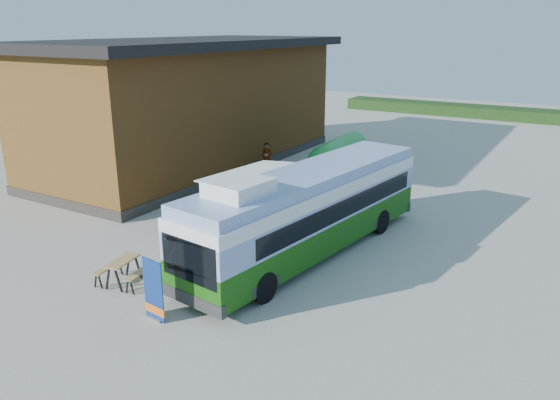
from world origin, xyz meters
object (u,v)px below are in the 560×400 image
Objects in this scene: banner at (154,295)px; bus at (308,209)px; slurry_tanker at (339,157)px; picnic_table at (123,266)px; person_a at (267,157)px; person_b at (258,199)px.

bus is at bearing 84.28° from banner.
bus is 10.36m from slurry_tanker.
person_a is at bearing 93.09° from picnic_table.
person_a is 0.27× the size of slurry_tanker.
bus reaches higher than banner.
person_a is (-3.67, 14.89, 0.23)m from picnic_table.
person_a is at bearing 136.80° from bus.
bus is at bearing 99.42° from person_b.
bus is 6.88m from banner.
person_a is 1.06× the size of person_b.
slurry_tanker is at bearing 115.86° from bus.
person_a is at bearing 118.56° from banner.
person_a is at bearing -107.91° from person_b.
person_b is at bearing -98.89° from slurry_tanker.
bus is at bearing -75.93° from slurry_tanker.
person_b is (0.24, 7.94, 0.17)m from picnic_table.
person_a is (-6.20, 16.10, 0.08)m from banner.
bus is 7.58× the size of person_b.
picnic_table is 15.28m from slurry_tanker.
banner is at bearing 56.79° from person_b.
banner is at bearing -88.38° from slurry_tanker.
bus reaches higher than slurry_tanker.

